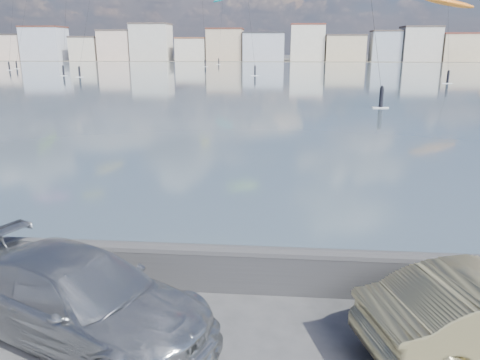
{
  "coord_description": "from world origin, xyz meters",
  "views": [
    {
      "loc": [
        1.97,
        -6.65,
        5.24
      ],
      "look_at": [
        1.0,
        4.0,
        2.2
      ],
      "focal_mm": 35.0,
      "sensor_mm": 36.0,
      "label": 1
    }
  ],
  "objects": [
    {
      "name": "car_silver",
      "position": [
        -1.67,
        0.74,
        0.8
      ],
      "size": [
        5.97,
        4.26,
        1.6
      ],
      "primitive_type": "imported",
      "rotation": [
        0.0,
        0.0,
        1.16
      ],
      "color": "#A9ACB0",
      "rests_on": "ground"
    },
    {
      "name": "seawall",
      "position": [
        0.0,
        2.7,
        0.58
      ],
      "size": [
        400.0,
        0.36,
        1.08
      ],
      "color": "#28282B",
      "rests_on": "ground"
    },
    {
      "name": "far_shore_strip",
      "position": [
        0.0,
        200.0,
        0.01
      ],
      "size": [
        500.0,
        60.0,
        0.0
      ],
      "primitive_type": "cube",
      "color": "#4C473D",
      "rests_on": "ground"
    },
    {
      "name": "kitesurfer_8",
      "position": [
        -18.49,
        155.9,
        20.36
      ],
      "size": [
        8.31,
        14.82,
        22.46
      ],
      "color": "#19BFBF",
      "rests_on": "ground"
    },
    {
      "name": "bay_water",
      "position": [
        0.0,
        91.5,
        0.01
      ],
      "size": [
        500.0,
        177.0,
        0.0
      ],
      "primitive_type": "cube",
      "color": "#485D69",
      "rests_on": "ground"
    },
    {
      "name": "kitesurfer_2",
      "position": [
        29.52,
        80.64,
        12.48
      ],
      "size": [
        11.1,
        16.94,
        13.94
      ],
      "color": "orange",
      "rests_on": "ground"
    },
    {
      "name": "far_buildings",
      "position": [
        1.31,
        186.0,
        6.03
      ],
      "size": [
        240.79,
        13.26,
        14.6
      ],
      "color": "beige",
      "rests_on": "ground"
    }
  ]
}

